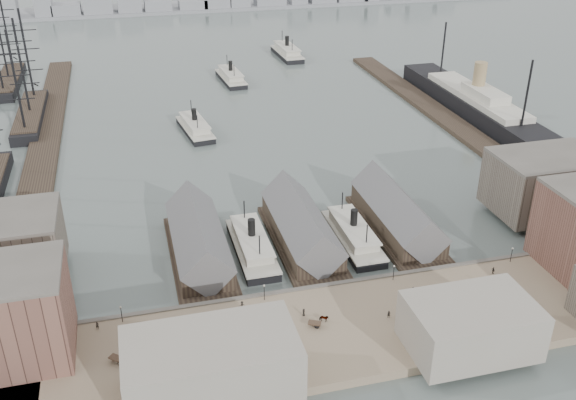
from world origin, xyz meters
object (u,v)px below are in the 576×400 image
object	(u,v)px
tram	(561,264)
horse_cart_right	(461,300)
ocean_steamer	(476,104)
horse_cart_center	(321,320)
horse_cart_left	(123,353)
ferry_docked_west	(252,245)

from	to	relation	value
tram	horse_cart_right	world-z (taller)	tram
ocean_steamer	horse_cart_center	distance (m)	147.84
horse_cart_left	horse_cart_right	world-z (taller)	horse_cart_right
tram	horse_cart_right	bearing A→B (deg)	-164.19
ocean_steamer	horse_cart_left	world-z (taller)	ocean_steamer
ferry_docked_west	ocean_steamer	size ratio (longest dim) A/B	0.27
tram	horse_cart_right	size ratio (longest dim) A/B	2.06
horse_cart_center	horse_cart_right	world-z (taller)	horse_cart_right
horse_cart_left	horse_cart_center	world-z (taller)	horse_cart_left
horse_cart_left	horse_cart_center	bearing A→B (deg)	-48.01
tram	horse_cart_left	size ratio (longest dim) A/B	2.27
ferry_docked_west	horse_cart_left	world-z (taller)	ferry_docked_west
ferry_docked_west	horse_cart_left	size ratio (longest dim) A/B	6.41
ocean_steamer	horse_cart_right	xyz separation A→B (m)	(-66.51, -112.24, -1.63)
ocean_steamer	horse_cart_center	bearing A→B (deg)	-131.28
ferry_docked_west	horse_cart_right	size ratio (longest dim) A/B	5.83
horse_cart_left	horse_cart_center	size ratio (longest dim) A/B	0.90
ocean_steamer	horse_cart_center	size ratio (longest dim) A/B	21.15
ferry_docked_west	horse_cart_right	bearing A→B (deg)	-41.95
tram	horse_cart_center	world-z (taller)	tram
ferry_docked_west	horse_cart_center	xyz separation A→B (m)	(7.47, -33.44, 0.46)
ocean_steamer	horse_cart_right	bearing A→B (deg)	-120.65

